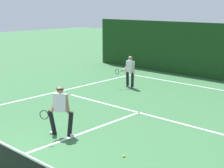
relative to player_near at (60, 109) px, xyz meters
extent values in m
cube|color=white|center=(0.36, 9.01, -0.86)|extent=(9.70, 0.10, 0.01)
cube|color=white|center=(0.36, 3.51, -0.86)|extent=(7.91, 0.10, 0.01)
cube|color=white|center=(0.36, 0.39, -0.86)|extent=(0.10, 6.40, 0.01)
cylinder|color=black|center=(0.28, 0.15, -0.47)|extent=(0.27, 0.23, 0.80)
cylinder|color=black|center=(-0.28, -0.12, -0.47)|extent=(0.31, 0.25, 0.81)
ellipsoid|color=white|center=(0.28, 0.15, -0.82)|extent=(0.28, 0.21, 0.09)
ellipsoid|color=white|center=(-0.28, -0.12, -0.82)|extent=(0.28, 0.21, 0.09)
cube|color=silver|center=(0.00, 0.01, 0.20)|extent=(0.50, 0.45, 0.58)
cylinder|color=#9E704C|center=(0.20, 0.11, 0.18)|extent=(0.19, 0.16, 0.61)
cylinder|color=#9E704C|center=(-0.20, -0.09, 0.18)|extent=(0.29, 0.46, 0.53)
sphere|color=#9E704C|center=(0.00, 0.01, 0.61)|extent=(0.21, 0.21, 0.21)
cylinder|color=black|center=(0.00, 0.01, 0.64)|extent=(0.31, 0.31, 0.04)
cylinder|color=black|center=(-0.14, -0.33, -0.03)|extent=(0.14, 0.25, 0.03)
torus|color=black|center=(0.02, -0.64, -0.03)|extent=(0.27, 0.15, 0.29)
cylinder|color=black|center=(-2.29, 6.39, -0.47)|extent=(0.19, 0.17, 0.80)
cylinder|color=black|center=(-2.67, 6.47, -0.47)|extent=(0.20, 0.17, 0.80)
ellipsoid|color=white|center=(-2.29, 6.39, -0.82)|extent=(0.28, 0.16, 0.09)
ellipsoid|color=white|center=(-2.67, 6.47, -0.82)|extent=(0.28, 0.16, 0.09)
cube|color=silver|center=(-2.48, 6.43, 0.21)|extent=(0.45, 0.32, 0.57)
cylinder|color=tan|center=(-2.26, 6.38, 0.18)|extent=(0.24, 0.14, 0.61)
cylinder|color=tan|center=(-2.70, 6.48, 0.18)|extent=(0.20, 0.54, 0.45)
sphere|color=tan|center=(-2.48, 6.43, 0.61)|extent=(0.21, 0.21, 0.21)
cylinder|color=black|center=(-2.48, 6.43, 0.65)|extent=(0.27, 0.27, 0.04)
cylinder|color=black|center=(-2.80, 6.24, -0.03)|extent=(0.08, 0.26, 0.03)
torus|color=black|center=(-2.87, 5.91, -0.03)|extent=(0.29, 0.08, 0.29)
sphere|color=#D1E033|center=(2.52, 0.11, -0.83)|extent=(0.07, 0.07, 0.07)
camera|label=1|loc=(8.11, -6.48, 3.17)|focal=54.98mm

